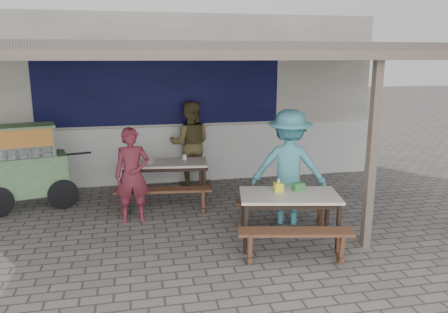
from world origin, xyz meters
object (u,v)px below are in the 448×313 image
patron_right_table (289,167)px  bench_right_wall (283,208)px  donation_box (298,187)px  bench_left_street (164,195)px  condiment_jar (185,157)px  tissue_box (278,187)px  condiment_bowl (149,161)px  bench_right_street (295,239)px  bench_left_wall (167,173)px  table_left (165,166)px  vendor_cart (27,163)px  patron_street_side (132,175)px  patron_wall_side (190,144)px  table_right (289,199)px

patron_right_table → bench_right_wall: bearing=77.7°
donation_box → bench_left_street: bearing=141.5°
condiment_jar → bench_left_street: bearing=-119.5°
tissue_box → condiment_bowl: (-1.72, 2.16, -0.04)m
bench_right_street → donation_box: size_ratio=9.11×
donation_box → bench_left_wall: bearing=120.3°
table_left → bench_left_wall: 0.77m
table_left → vendor_cart: bearing=-176.8°
vendor_cart → patron_street_side: bearing=-43.4°
table_left → donation_box: (1.75, -2.15, 0.13)m
bench_right_wall → vendor_cart: size_ratio=0.85×
table_left → patron_right_table: bearing=-31.5°
bench_left_wall → patron_wall_side: patron_wall_side is taller
patron_street_side → vendor_cart: bearing=150.3°
patron_street_side → donation_box: 2.65m
bench_left_wall → bench_right_street: (1.35, -3.57, -0.01)m
bench_left_wall → condiment_bowl: condiment_bowl is taller
bench_right_wall → donation_box: (0.07, -0.44, 0.47)m
vendor_cart → patron_wall_side: (3.00, 0.82, 0.07)m
bench_right_wall → bench_right_street: bearing=-90.0°
tissue_box → condiment_bowl: size_ratio=0.61×
table_left → condiment_jar: bearing=26.6°
patron_right_table → tissue_box: patron_right_table is taller
donation_box → table_left: bearing=129.1°
condiment_jar → condiment_bowl: 0.67m
table_right → patron_street_side: bearing=158.9°
patron_street_side → condiment_jar: bearing=47.6°
vendor_cart → patron_wall_side: 3.12m
bench_left_wall → patron_right_table: size_ratio=0.90×
bench_left_street → table_right: (1.65, -1.60, 0.33)m
vendor_cart → tissue_box: vendor_cart is taller
table_right → table_left: bearing=136.0°
table_left → bench_left_wall: bearing=90.0°
table_right → condiment_bowl: condiment_bowl is taller
table_right → tissue_box: (-0.11, 0.15, 0.14)m
bench_right_wall → patron_street_side: patron_street_side is taller
vendor_cart → donation_box: (4.14, -2.31, -0.00)m
bench_right_wall → condiment_jar: bearing=136.9°
patron_street_side → patron_right_table: patron_right_table is taller
table_left → patron_street_side: 1.08m
bench_right_wall → patron_right_table: 0.65m
table_right → condiment_jar: size_ratio=17.90×
patron_wall_side → condiment_bowl: (-0.88, -0.96, -0.10)m
bench_left_street → bench_right_wall: (1.77, -1.02, -0.01)m
vendor_cart → condiment_jar: vendor_cart is taller
patron_street_side → condiment_bowl: (0.32, 0.92, 0.00)m
bench_left_street → donation_box: 2.39m
patron_wall_side → condiment_jar: patron_wall_side is taller
table_left → condiment_bowl: 0.29m
table_right → patron_wall_side: 3.42m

